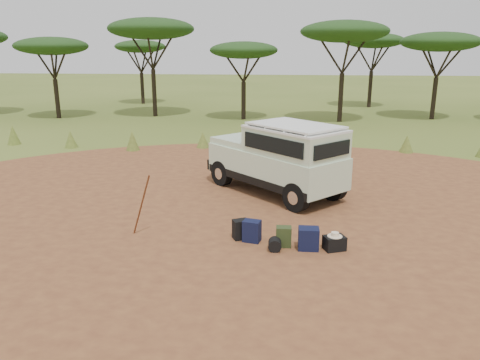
# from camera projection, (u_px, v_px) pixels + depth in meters

# --- Properties ---
(ground) EXTENTS (140.00, 140.00, 0.00)m
(ground) POSITION_uv_depth(u_px,v_px,m) (253.00, 221.00, 12.28)
(ground) COLOR #556925
(ground) RESTS_ON ground
(dirt_clearing) EXTENTS (23.00, 23.00, 0.01)m
(dirt_clearing) POSITION_uv_depth(u_px,v_px,m) (253.00, 221.00, 12.27)
(dirt_clearing) COLOR #955A30
(dirt_clearing) RESTS_ON ground
(grass_fringe) EXTENTS (36.60, 1.60, 0.90)m
(grass_fringe) POSITION_uv_depth(u_px,v_px,m) (271.00, 143.00, 20.45)
(grass_fringe) COLOR #556925
(grass_fringe) RESTS_ON ground
(acacia_treeline) EXTENTS (46.70, 13.20, 6.26)m
(acacia_treeline) POSITION_uv_depth(u_px,v_px,m) (289.00, 40.00, 29.83)
(acacia_treeline) COLOR black
(acacia_treeline) RESTS_ON ground
(safari_vehicle) EXTENTS (4.55, 4.51, 2.26)m
(safari_vehicle) POSITION_uv_depth(u_px,v_px,m) (279.00, 159.00, 14.36)
(safari_vehicle) COLOR silver
(safari_vehicle) RESTS_ON ground
(walking_staff) EXTENTS (0.58, 0.27, 1.56)m
(walking_staff) POSITION_uv_depth(u_px,v_px,m) (141.00, 205.00, 11.15)
(walking_staff) COLOR brown
(walking_staff) RESTS_ON ground
(backpack_black) EXTENTS (0.43, 0.39, 0.48)m
(backpack_black) POSITION_uv_depth(u_px,v_px,m) (241.00, 229.00, 11.09)
(backpack_black) COLOR black
(backpack_black) RESTS_ON ground
(backpack_navy) EXTENTS (0.45, 0.37, 0.52)m
(backpack_navy) POSITION_uv_depth(u_px,v_px,m) (252.00, 231.00, 10.94)
(backpack_navy) COLOR #101833
(backpack_navy) RESTS_ON ground
(backpack_olive) EXTENTS (0.35, 0.26, 0.48)m
(backpack_olive) POSITION_uv_depth(u_px,v_px,m) (284.00, 237.00, 10.67)
(backpack_olive) COLOR #34441F
(backpack_olive) RESTS_ON ground
(duffel_navy) EXTENTS (0.46, 0.35, 0.52)m
(duffel_navy) POSITION_uv_depth(u_px,v_px,m) (308.00, 239.00, 10.51)
(duffel_navy) COLOR #101833
(duffel_navy) RESTS_ON ground
(hard_case) EXTENTS (0.55, 0.47, 0.33)m
(hard_case) POSITION_uv_depth(u_px,v_px,m) (334.00, 243.00, 10.50)
(hard_case) COLOR black
(hard_case) RESTS_ON ground
(stuff_sack) EXTENTS (0.30, 0.30, 0.29)m
(stuff_sack) POSITION_uv_depth(u_px,v_px,m) (275.00, 245.00, 10.47)
(stuff_sack) COLOR black
(stuff_sack) RESTS_ON ground
(safari_hat) EXTENTS (0.33, 0.33, 0.10)m
(safari_hat) POSITION_uv_depth(u_px,v_px,m) (335.00, 235.00, 10.45)
(safari_hat) COLOR beige
(safari_hat) RESTS_ON hard_case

